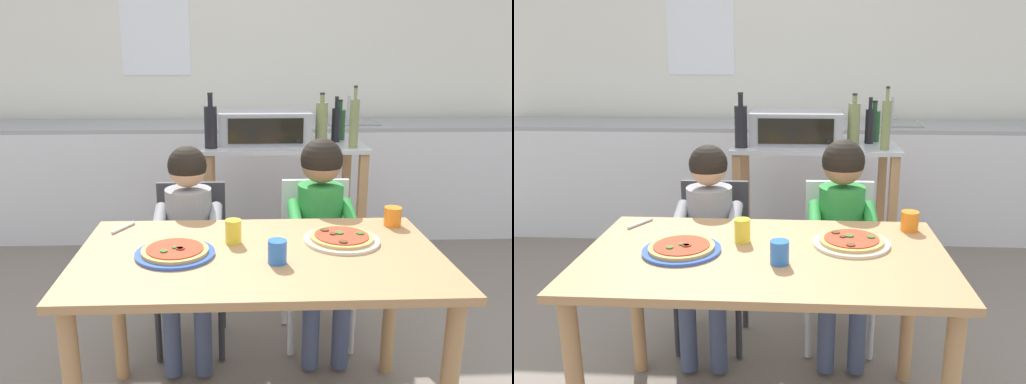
# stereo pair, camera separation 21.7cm
# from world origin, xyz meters

# --- Properties ---
(ground_plane) EXTENTS (10.75, 10.75, 0.00)m
(ground_plane) POSITION_xyz_m (0.00, 1.07, 0.00)
(ground_plane) COLOR slate
(back_wall_tiled) EXTENTS (5.37, 0.13, 2.70)m
(back_wall_tiled) POSITION_xyz_m (-0.00, 2.73, 1.35)
(back_wall_tiled) COLOR white
(back_wall_tiled) RESTS_ON ground
(kitchen_counter) EXTENTS (4.84, 0.60, 1.09)m
(kitchen_counter) POSITION_xyz_m (0.00, 2.32, 0.45)
(kitchen_counter) COLOR silver
(kitchen_counter) RESTS_ON ground
(kitchen_island_cart) EXTENTS (0.98, 0.53, 0.91)m
(kitchen_island_cart) POSITION_xyz_m (0.21, 1.34, 0.60)
(kitchen_island_cart) COLOR #B7BABF
(kitchen_island_cart) RESTS_ON ground
(toaster_oven) EXTENTS (0.54, 0.36, 0.19)m
(toaster_oven) POSITION_xyz_m (0.09, 1.36, 1.01)
(toaster_oven) COLOR #999BA0
(toaster_oven) RESTS_ON kitchen_island_cart
(bottle_clear_vinegar) EXTENTS (0.05, 0.05, 0.35)m
(bottle_clear_vinegar) POSITION_xyz_m (0.60, 1.16, 1.06)
(bottle_clear_vinegar) COLOR olive
(bottle_clear_vinegar) RESTS_ON kitchen_island_cart
(bottle_slim_sauce) EXTENTS (0.07, 0.07, 0.32)m
(bottle_slim_sauce) POSITION_xyz_m (-0.22, 1.18, 1.04)
(bottle_slim_sauce) COLOR black
(bottle_slim_sauce) RESTS_ON kitchen_island_cart
(bottle_brown_beer) EXTENTS (0.07, 0.07, 0.25)m
(bottle_brown_beer) POSITION_xyz_m (0.57, 1.44, 1.01)
(bottle_brown_beer) COLOR #1E4723
(bottle_brown_beer) RESTS_ON kitchen_island_cart
(bottle_tall_green_wine) EXTENTS (0.07, 0.07, 0.31)m
(bottle_tall_green_wine) POSITION_xyz_m (0.43, 1.28, 1.04)
(bottle_tall_green_wine) COLOR olive
(bottle_tall_green_wine) RESTS_ON kitchen_island_cart
(bottle_dark_olive_oil) EXTENTS (0.05, 0.05, 0.28)m
(bottle_dark_olive_oil) POSITION_xyz_m (0.53, 1.36, 1.02)
(bottle_dark_olive_oil) COLOR black
(bottle_dark_olive_oil) RESTS_ON kitchen_island_cart
(dining_table) EXTENTS (1.35, 0.78, 0.74)m
(dining_table) POSITION_xyz_m (0.00, 0.00, 0.63)
(dining_table) COLOR #AD7F51
(dining_table) RESTS_ON ground
(dining_chair_left) EXTENTS (0.36, 0.36, 0.81)m
(dining_chair_left) POSITION_xyz_m (-0.31, 0.65, 0.48)
(dining_chair_left) COLOR #333338
(dining_chair_left) RESTS_ON ground
(dining_chair_right) EXTENTS (0.36, 0.36, 0.81)m
(dining_chair_right) POSITION_xyz_m (0.33, 0.68, 0.48)
(dining_chair_right) COLOR silver
(dining_chair_right) RESTS_ON ground
(child_in_grey_shirt) EXTENTS (0.32, 0.42, 1.01)m
(child_in_grey_shirt) POSITION_xyz_m (-0.31, 0.53, 0.65)
(child_in_grey_shirt) COLOR #424C6B
(child_in_grey_shirt) RESTS_ON ground
(child_in_green_shirt) EXTENTS (0.32, 0.42, 1.04)m
(child_in_green_shirt) POSITION_xyz_m (0.33, 0.56, 0.68)
(child_in_green_shirt) COLOR #424C6B
(child_in_green_shirt) RESTS_ON ground
(pizza_plate_blue_rimmed) EXTENTS (0.29, 0.29, 0.03)m
(pizza_plate_blue_rimmed) POSITION_xyz_m (-0.31, -0.01, 0.75)
(pizza_plate_blue_rimmed) COLOR #3356B7
(pizza_plate_blue_rimmed) RESTS_ON dining_table
(pizza_plate_cream) EXTENTS (0.29, 0.29, 0.03)m
(pizza_plate_cream) POSITION_xyz_m (0.33, 0.10, 0.75)
(pizza_plate_cream) COLOR beige
(pizza_plate_cream) RESTS_ON dining_table
(drinking_cup_blue) EXTENTS (0.07, 0.07, 0.08)m
(drinking_cup_blue) POSITION_xyz_m (0.06, -0.10, 0.78)
(drinking_cup_blue) COLOR blue
(drinking_cup_blue) RESTS_ON dining_table
(drinking_cup_orange) EXTENTS (0.07, 0.07, 0.08)m
(drinking_cup_orange) POSITION_xyz_m (0.58, 0.28, 0.78)
(drinking_cup_orange) COLOR orange
(drinking_cup_orange) RESTS_ON dining_table
(drinking_cup_yellow) EXTENTS (0.06, 0.06, 0.09)m
(drinking_cup_yellow) POSITION_xyz_m (-0.10, 0.11, 0.79)
(drinking_cup_yellow) COLOR yellow
(drinking_cup_yellow) RESTS_ON dining_table
(serving_spoon) EXTENTS (0.08, 0.13, 0.01)m
(serving_spoon) POSITION_xyz_m (-0.55, 0.28, 0.75)
(serving_spoon) COLOR #B7BABF
(serving_spoon) RESTS_ON dining_table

